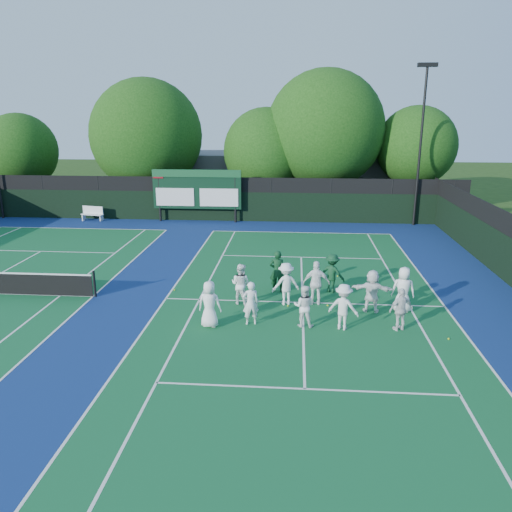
{
  "coord_description": "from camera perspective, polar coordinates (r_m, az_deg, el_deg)",
  "views": [
    {
      "loc": [
        -0.37,
        -17.46,
        7.26
      ],
      "look_at": [
        -2.0,
        3.0,
        1.3
      ],
      "focal_mm": 35.0,
      "sensor_mm": 36.0,
      "label": 1
    }
  ],
  "objects": [
    {
      "name": "player_back_0",
      "position": [
        19.39,
        -1.77,
        -3.22
      ],
      "size": [
        0.97,
        0.87,
        1.63
      ],
      "primitive_type": "imported",
      "rotation": [
        0.0,
        0.0,
        2.76
      ],
      "color": "white",
      "rests_on": "ground"
    },
    {
      "name": "clubhouse",
      "position": [
        41.83,
        2.31,
        8.95
      ],
      "size": [
        18.0,
        6.0,
        4.0
      ],
      "primitive_type": "cube",
      "color": "#5E5E63",
      "rests_on": "ground"
    },
    {
      "name": "bench",
      "position": [
        36.3,
        -18.17,
        4.7
      ],
      "size": [
        1.62,
        0.74,
        0.99
      ],
      "color": "white",
      "rests_on": "ground"
    },
    {
      "name": "tennis_ball_3",
      "position": [
        21.32,
        -9.3,
        -3.84
      ],
      "size": [
        0.07,
        0.07,
        0.07
      ],
      "primitive_type": "sphere",
      "color": "#AECF18",
      "rests_on": "ground"
    },
    {
      "name": "tennis_ball_2",
      "position": [
        17.87,
        21.16,
        -8.82
      ],
      "size": [
        0.07,
        0.07,
        0.07
      ],
      "primitive_type": "sphere",
      "color": "#AECF18",
      "rests_on": "ground"
    },
    {
      "name": "player_front_2",
      "position": [
        17.5,
        5.49,
        -5.71
      ],
      "size": [
        0.81,
        0.67,
        1.51
      ],
      "primitive_type": "imported",
      "rotation": [
        0.0,
        0.0,
        3.0
      ],
      "color": "white",
      "rests_on": "ground"
    },
    {
      "name": "player_back_2",
      "position": [
        19.44,
        6.91,
        -3.09
      ],
      "size": [
        1.03,
        0.43,
        1.76
      ],
      "primitive_type": "imported",
      "rotation": [
        0.0,
        0.0,
        3.14
      ],
      "color": "white",
      "rests_on": "ground"
    },
    {
      "name": "ground",
      "position": [
        18.91,
        5.36,
        -6.45
      ],
      "size": [
        120.0,
        120.0,
        0.0
      ],
      "primitive_type": "plane",
      "color": "#1D390F",
      "rests_on": "ground"
    },
    {
      "name": "player_front_4",
      "position": [
        17.8,
        16.23,
        -5.9
      ],
      "size": [
        0.97,
        0.68,
        1.53
      ],
      "primitive_type": "imported",
      "rotation": [
        0.0,
        0.0,
        3.52
      ],
      "color": "silver",
      "rests_on": "ground"
    },
    {
      "name": "tennis_ball_5",
      "position": [
        20.13,
        15.79,
        -5.49
      ],
      "size": [
        0.07,
        0.07,
        0.07
      ],
      "primitive_type": "sphere",
      "color": "#AECF18",
      "rests_on": "ground"
    },
    {
      "name": "player_back_1",
      "position": [
        19.36,
        3.43,
        -3.2
      ],
      "size": [
        1.24,
        0.96,
        1.68
      ],
      "primitive_type": "imported",
      "rotation": [
        0.0,
        0.0,
        3.49
      ],
      "color": "white",
      "rests_on": "ground"
    },
    {
      "name": "tennis_ball_1",
      "position": [
        19.61,
        8.19,
        -5.61
      ],
      "size": [
        0.07,
        0.07,
        0.07
      ],
      "primitive_type": "sphere",
      "color": "#AECF18",
      "rests_on": "ground"
    },
    {
      "name": "back_fence",
      "position": [
        34.44,
        -4.95,
        6.26
      ],
      "size": [
        34.0,
        0.08,
        3.0
      ],
      "color": "black",
      "rests_on": "ground"
    },
    {
      "name": "player_front_0",
      "position": [
        17.45,
        -5.33,
        -5.5
      ],
      "size": [
        0.86,
        0.6,
        1.66
      ],
      "primitive_type": "imported",
      "rotation": [
        0.0,
        0.0,
        3.05
      ],
      "color": "white",
      "rests_on": "ground"
    },
    {
      "name": "tree_e",
      "position": [
        38.12,
        18.02,
        11.63
      ],
      "size": [
        5.65,
        5.65,
        7.72
      ],
      "color": "black",
      "rests_on": "ground"
    },
    {
      "name": "light_pole_right",
      "position": [
        34.1,
        18.45,
        13.78
      ],
      "size": [
        1.2,
        0.3,
        10.12
      ],
      "color": "black",
      "rests_on": "ground"
    },
    {
      "name": "player_back_4",
      "position": [
        19.41,
        16.47,
        -3.71
      ],
      "size": [
        0.92,
        0.67,
        1.75
      ],
      "primitive_type": "imported",
      "rotation": [
        0.0,
        0.0,
        3.0
      ],
      "color": "white",
      "rests_on": "ground"
    },
    {
      "name": "player_front_1",
      "position": [
        17.56,
        -0.61,
        -5.41
      ],
      "size": [
        0.65,
        0.51,
        1.59
      ],
      "primitive_type": "imported",
      "rotation": [
        0.0,
        0.0,
        3.38
      ],
      "color": "white",
      "rests_on": "ground"
    },
    {
      "name": "tree_b",
      "position": [
        38.66,
        -12.15,
        13.01
      ],
      "size": [
        8.22,
        8.22,
        9.67
      ],
      "color": "black",
      "rests_on": "ground"
    },
    {
      "name": "coach_left",
      "position": [
        20.66,
        2.44,
        -1.77
      ],
      "size": [
        0.67,
        0.45,
        1.79
      ],
      "primitive_type": "imported",
      "rotation": [
        0.0,
        0.0,
        3.1
      ],
      "color": "#0F371B",
      "rests_on": "ground"
    },
    {
      "name": "player_front_3",
      "position": [
        17.44,
        9.96,
        -5.75
      ],
      "size": [
        1.2,
        0.93,
        1.63
      ],
      "primitive_type": "imported",
      "rotation": [
        0.0,
        0.0,
        2.8
      ],
      "color": "silver",
      "rests_on": "ground"
    },
    {
      "name": "tree_a",
      "position": [
        42.56,
        -25.11,
        10.68
      ],
      "size": [
        5.54,
        5.54,
        7.2
      ],
      "color": "black",
      "rests_on": "ground"
    },
    {
      "name": "coach_right",
      "position": [
        20.86,
        8.69,
        -1.97
      ],
      "size": [
        1.22,
        1.0,
        1.65
      ],
      "primitive_type": "imported",
      "rotation": [
        0.0,
        0.0,
        2.71
      ],
      "color": "#103A1F",
      "rests_on": "ground"
    },
    {
      "name": "tennis_ball_0",
      "position": [
        19.41,
        3.66,
        -5.7
      ],
      "size": [
        0.07,
        0.07,
        0.07
      ],
      "primitive_type": "sphere",
      "color": "#AECF18",
      "rests_on": "ground"
    },
    {
      "name": "player_back_3",
      "position": [
        19.12,
        13.11,
        -3.92
      ],
      "size": [
        1.58,
        0.71,
        1.65
      ],
      "primitive_type": "imported",
      "rotation": [
        0.0,
        0.0,
        2.99
      ],
      "color": "white",
      "rests_on": "ground"
    },
    {
      "name": "tennis_ball_4",
      "position": [
        23.07,
        9.3,
        -2.29
      ],
      "size": [
        0.07,
        0.07,
        0.07
      ],
      "primitive_type": "sphere",
      "color": "#AECF18",
      "rests_on": "ground"
    },
    {
      "name": "near_court",
      "position": [
        19.84,
        5.33,
        -5.32
      ],
      "size": [
        11.05,
        23.85,
        0.01
      ],
      "color": "#11552A",
      "rests_on": "ground"
    },
    {
      "name": "tree_d",
      "position": [
        37.13,
        8.14,
        13.78
      ],
      "size": [
        8.43,
        8.43,
        10.24
      ],
      "color": "black",
      "rests_on": "ground"
    },
    {
      "name": "court_apron",
      "position": [
        20.62,
        -11.64,
        -4.76
      ],
      "size": [
        34.0,
        32.0,
        0.01
      ],
      "primitive_type": "cube",
      "color": "navy",
      "rests_on": "ground"
    },
    {
      "name": "scoreboard",
      "position": [
        34.09,
        -6.79,
        7.52
      ],
      "size": [
        6.0,
        0.21,
        3.55
      ],
      "color": "black",
      "rests_on": "ground"
    },
    {
      "name": "tree_c",
      "position": [
        37.21,
        1.42,
        11.65
      ],
      "size": [
        6.24,
        6.24,
        7.6
      ],
      "color": "black",
      "rests_on": "ground"
    }
  ]
}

